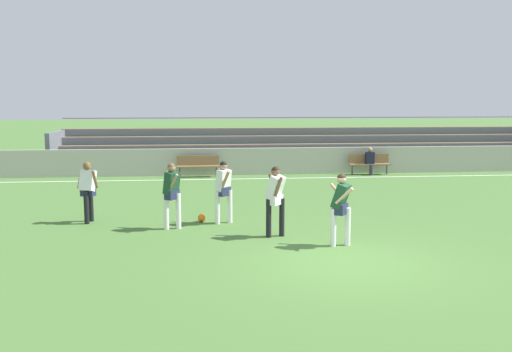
% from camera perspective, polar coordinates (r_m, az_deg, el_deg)
% --- Properties ---
extents(ground_plane, '(160.00, 160.00, 0.00)m').
position_cam_1_polar(ground_plane, '(11.50, 9.32, -8.83)').
color(ground_plane, '#477033').
extents(field_line_sideline, '(44.00, 0.12, 0.01)m').
position_cam_1_polar(field_line_sideline, '(22.99, 1.64, -0.25)').
color(field_line_sideline, white).
rests_on(field_line_sideline, ground).
extents(sideline_wall, '(48.00, 0.16, 1.17)m').
position_cam_1_polar(sideline_wall, '(24.24, 1.24, 1.56)').
color(sideline_wall, '#BCB7AD').
rests_on(sideline_wall, ground).
extents(bleacher_stand, '(24.42, 3.40, 2.39)m').
position_cam_1_polar(bleacher_stand, '(27.08, 5.72, 3.10)').
color(bleacher_stand, '#897051').
rests_on(bleacher_stand, ground).
extents(bench_near_wall_gap, '(1.80, 0.40, 0.90)m').
position_cam_1_polar(bench_near_wall_gap, '(24.71, 11.70, 1.43)').
color(bench_near_wall_gap, olive).
rests_on(bench_near_wall_gap, ground).
extents(bench_far_left, '(1.80, 0.40, 0.90)m').
position_cam_1_polar(bench_far_left, '(23.59, -6.06, 1.24)').
color(bench_far_left, olive).
rests_on(bench_far_left, ground).
extents(spectator_seated, '(0.36, 0.42, 1.21)m').
position_cam_1_polar(spectator_seated, '(24.58, 11.79, 1.76)').
color(spectator_seated, '#2D2D38').
rests_on(spectator_seated, ground).
extents(player_dark_challenging, '(0.47, 0.68, 1.70)m').
position_cam_1_polar(player_dark_challenging, '(14.12, -8.74, -1.43)').
color(player_dark_challenging, white).
rests_on(player_dark_challenging, ground).
extents(player_white_pressing_high, '(0.47, 0.68, 1.68)m').
position_cam_1_polar(player_white_pressing_high, '(14.62, -3.41, -1.10)').
color(player_white_pressing_high, white).
rests_on(player_white_pressing_high, ground).
extents(player_dark_dropping_back, '(0.53, 0.73, 1.66)m').
position_cam_1_polar(player_dark_dropping_back, '(12.50, 8.83, -2.81)').
color(player_dark_dropping_back, white).
rests_on(player_dark_dropping_back, ground).
extents(player_white_wide_left, '(0.56, 0.47, 1.65)m').
position_cam_1_polar(player_white_wide_left, '(15.37, -17.09, -1.06)').
color(player_white_wide_left, black).
rests_on(player_white_wide_left, ground).
extents(player_white_deep_cover, '(0.55, 0.64, 1.72)m').
position_cam_1_polar(player_white_deep_cover, '(13.17, 2.03, -1.97)').
color(player_white_deep_cover, black).
rests_on(player_white_deep_cover, ground).
extents(soccer_ball, '(0.22, 0.22, 0.22)m').
position_cam_1_polar(soccer_ball, '(15.00, -5.67, -4.35)').
color(soccer_ball, orange).
rests_on(soccer_ball, ground).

